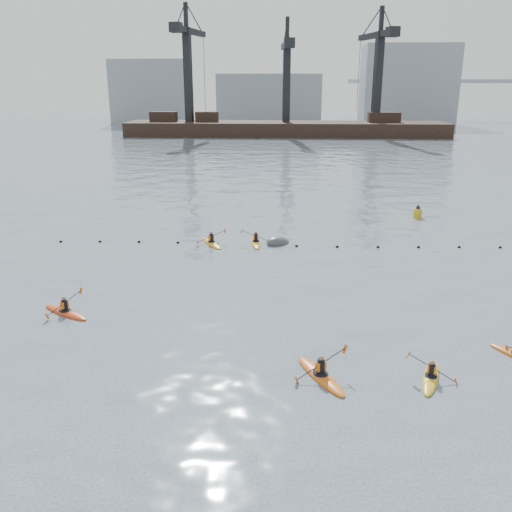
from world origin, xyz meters
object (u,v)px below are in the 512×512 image
object	(u,v)px
kayaker_5	(211,243)
nav_buoy	(418,213)
kayaker_0	(320,375)
kayaker_2	(65,311)
kayaker_1	(431,377)
mooring_buoy	(278,243)
kayaker_3	(256,242)

from	to	relation	value
kayaker_5	nav_buoy	xyz separation A→B (m)	(17.47, 9.33, 0.31)
kayaker_0	kayaker_2	world-z (taller)	kayaker_0
kayaker_5	kayaker_2	bearing A→B (deg)	-143.24
kayaker_0	nav_buoy	size ratio (longest dim) A/B	2.52
kayaker_1	kayaker_2	world-z (taller)	kayaker_2
mooring_buoy	nav_buoy	world-z (taller)	nav_buoy
kayaker_1	kayaker_2	distance (m)	18.52
mooring_buoy	kayaker_1	bearing A→B (deg)	-71.26
kayaker_1	mooring_buoy	world-z (taller)	kayaker_1
kayaker_1	mooring_buoy	xyz separation A→B (m)	(-6.57, 19.37, -0.09)
mooring_buoy	kayaker_0	bearing A→B (deg)	-84.01
kayaker_2	kayaker_5	bearing A→B (deg)	8.24
kayaker_3	kayaker_1	bearing A→B (deg)	-73.38
kayaker_5	nav_buoy	bearing A→B (deg)	-0.78
kayaker_1	kayaker_3	world-z (taller)	kayaker_3
kayaker_3	nav_buoy	size ratio (longest dim) A/B	2.48
kayaker_3	nav_buoy	bearing A→B (deg)	25.94
kayaker_3	kayaker_0	bearing A→B (deg)	-85.66
nav_buoy	kayaker_2	bearing A→B (deg)	-136.09
kayaker_0	mooring_buoy	size ratio (longest dim) A/B	1.64
nav_buoy	kayaker_5	bearing A→B (deg)	-151.89
kayaker_0	kayaker_1	world-z (taller)	kayaker_0
kayaker_3	mooring_buoy	size ratio (longest dim) A/B	1.62
kayaker_1	kayaker_3	size ratio (longest dim) A/B	0.90
kayaker_2	mooring_buoy	xyz separation A→B (m)	(11.05, 13.66, -0.10)
kayaker_2	kayaker_5	world-z (taller)	kayaker_2
kayaker_5	kayaker_0	bearing A→B (deg)	-98.51
kayaker_2	nav_buoy	distance (m)	32.59
kayaker_3	kayaker_5	xyz separation A→B (m)	(-3.34, -0.33, 0.00)
kayaker_0	kayaker_5	bearing A→B (deg)	82.94
kayaker_5	kayaker_1	bearing A→B (deg)	-87.42
kayaker_5	nav_buoy	world-z (taller)	nav_buoy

